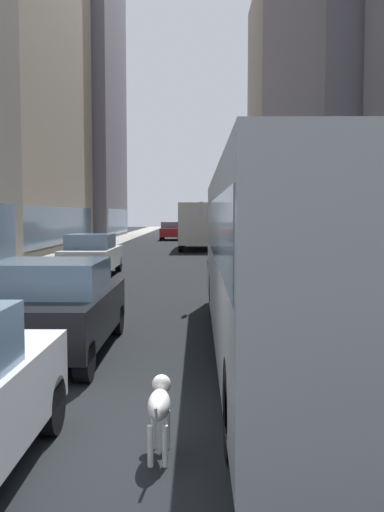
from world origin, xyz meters
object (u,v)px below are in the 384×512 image
object	(u,v)px
car_white_van	(92,255)
car_yellow_taxi	(230,246)
box_truck	(197,224)
dalmatian_dog	(160,404)
car_black_suv	(53,307)
transit_bus	(289,251)
car_red_coupe	(171,231)

from	to	relation	value
car_white_van	car_yellow_taxi	bearing A→B (deg)	44.38
car_white_van	box_truck	size ratio (longest dim) A/B	0.58
car_yellow_taxi	dalmatian_dog	xyz separation A→B (m)	(-1.92, -21.66, -0.31)
car_white_van	dalmatian_dog	distance (m)	16.60
car_yellow_taxi	box_truck	world-z (taller)	box_truck
car_white_van	car_black_suv	distance (m)	12.26
transit_bus	car_black_suv	distance (m)	4.11
car_yellow_taxi	car_white_van	size ratio (longest dim) A/B	0.95
car_yellow_taxi	car_red_coupe	size ratio (longest dim) A/B	0.98
car_white_van	dalmatian_dog	size ratio (longest dim) A/B	4.51
box_truck	car_red_coupe	bearing A→B (deg)	100.00
transit_bus	car_black_suv	size ratio (longest dim) A/B	2.83
transit_bus	car_white_van	size ratio (longest dim) A/B	2.66
dalmatian_dog	box_truck	bearing A→B (deg)	89.44
car_black_suv	transit_bus	bearing A→B (deg)	0.80
transit_bus	car_black_suv	xyz separation A→B (m)	(-4.00, -0.06, -0.96)
transit_bus	dalmatian_dog	size ratio (longest dim) A/B	11.98
box_truck	dalmatian_dog	size ratio (longest dim) A/B	7.79
dalmatian_dog	car_yellow_taxi	bearing A→B (deg)	84.94
car_yellow_taxi	car_white_van	distance (m)	7.84
box_truck	car_black_suv	bearing A→B (deg)	-94.83
car_red_coupe	dalmatian_dog	xyz separation A→B (m)	(2.08, -46.03, -0.31)
car_red_coupe	dalmatian_dog	size ratio (longest dim) A/B	4.38
car_yellow_taxi	car_white_van	bearing A→B (deg)	-135.62
transit_bus	car_yellow_taxi	bearing A→B (deg)	90.00
box_truck	dalmatian_dog	bearing A→B (deg)	-90.56
car_yellow_taxi	car_white_van	xyz separation A→B (m)	(-5.60, -5.48, 0.00)
car_white_van	box_truck	distance (m)	16.74
car_yellow_taxi	car_black_suv	distance (m)	18.09
car_white_van	car_black_suv	world-z (taller)	same
car_black_suv	car_red_coupe	size ratio (longest dim) A/B	0.97
car_black_suv	dalmatian_dog	xyz separation A→B (m)	(2.08, -4.03, -0.31)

